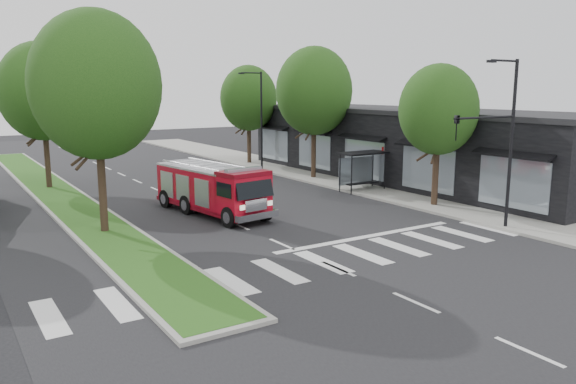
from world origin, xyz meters
The scene contains 13 objects.
ground centered at (0.00, 0.00, 0.00)m, with size 140.00×140.00×0.00m, color black.
sidewalk_right centered at (12.50, 10.00, 0.07)m, with size 5.00×80.00×0.15m, color gray.
median centered at (-6.00, 18.00, 0.08)m, with size 3.00×50.00×0.15m.
storefront_row centered at (17.00, 10.00, 2.50)m, with size 8.00×30.00×5.00m, color black.
bus_shelter centered at (11.20, 8.15, 2.04)m, with size 3.20×1.60×2.61m.
tree_right_near centered at (11.50, 2.00, 5.51)m, with size 4.40×4.40×8.05m.
tree_right_mid centered at (11.50, 14.00, 6.49)m, with size 5.60×5.60×9.72m.
tree_right_far centered at (11.50, 24.00, 5.84)m, with size 5.00×5.00×8.73m.
tree_median_near centered at (-6.00, 6.00, 6.81)m, with size 5.80×5.80×10.16m.
tree_median_far centered at (-6.00, 20.00, 6.49)m, with size 5.60×5.60×9.72m.
streetlight_right_near centered at (9.61, -3.50, 4.67)m, with size 4.08×0.22×8.00m.
streetlight_right_far centered at (10.35, 20.00, 4.48)m, with size 2.11×0.20×8.00m.
fire_engine centered at (0.03, 7.17, 1.35)m, with size 3.59×8.39×2.82m.
Camera 1 is at (-12.44, -19.99, 6.67)m, focal length 35.00 mm.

